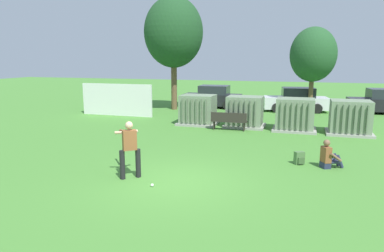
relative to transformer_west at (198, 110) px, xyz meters
The scene contains 16 objects.
ground_plane 9.28m from the transformer_west, 77.85° to the right, with size 96.00×96.00×0.00m, color #478433.
fence_panel 5.96m from the transformer_west, 165.79° to the left, with size 4.80×0.12×2.00m, color white.
transformer_west is the anchor object (origin of this frame).
transformer_mid_west 2.56m from the transformer_west, ahead, with size 2.10×1.70×1.62m.
transformer_mid_east 5.10m from the transformer_west, ahead, with size 2.10×1.70×1.62m.
transformer_east 7.62m from the transformer_west, ahead, with size 2.10×1.70×1.62m.
park_bench 2.26m from the transformer_west, 29.80° to the right, with size 1.81×0.46×0.92m.
batter 9.08m from the transformer_west, 86.71° to the right, with size 1.23×1.40×1.74m.
sports_ball 9.75m from the transformer_west, 81.25° to the right, with size 0.09×0.09×0.09m, color white.
seated_spectator 8.90m from the transformer_west, 44.57° to the right, with size 0.79×0.67×0.96m.
backpack 8.18m from the transformer_west, 48.44° to the right, with size 0.38×0.36×0.44m.
tree_left 7.57m from the transformer_west, 122.42° to the left, with size 4.04×4.04×7.73m.
tree_center_left 8.78m from the transformer_west, 44.26° to the left, with size 2.89×2.89×5.53m.
parked_car_leftmost 7.02m from the transformer_west, 97.44° to the left, with size 4.22×1.97×1.62m.
parked_car_left_of_center 8.41m from the transformer_west, 53.47° to the left, with size 4.41×2.38×1.62m.
parked_car_right_of_center 12.87m from the transformer_west, 35.41° to the left, with size 4.36×2.25×1.62m.
Camera 1 is at (3.44, -9.29, 3.56)m, focal length 33.12 mm.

